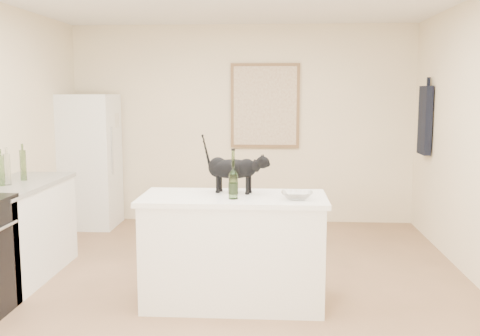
# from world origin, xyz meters

# --- Properties ---
(floor) EXTENTS (5.50, 5.50, 0.00)m
(floor) POSITION_xyz_m (0.00, 0.00, 0.00)
(floor) COLOR #976F50
(floor) RESTS_ON ground
(wall_back) EXTENTS (4.50, 0.00, 4.50)m
(wall_back) POSITION_xyz_m (0.00, 2.75, 1.30)
(wall_back) COLOR beige
(wall_back) RESTS_ON ground
(wall_front) EXTENTS (4.50, 0.00, 4.50)m
(wall_front) POSITION_xyz_m (0.00, -2.75, 1.30)
(wall_front) COLOR beige
(wall_front) RESTS_ON ground
(island_base) EXTENTS (1.44, 0.67, 0.86)m
(island_base) POSITION_xyz_m (0.10, -0.20, 0.43)
(island_base) COLOR white
(island_base) RESTS_ON floor
(island_top) EXTENTS (1.50, 0.70, 0.04)m
(island_top) POSITION_xyz_m (0.10, -0.20, 0.88)
(island_top) COLOR white
(island_top) RESTS_ON island_base
(left_cabinets) EXTENTS (0.60, 1.40, 0.86)m
(left_cabinets) POSITION_xyz_m (-1.95, 0.30, 0.43)
(left_cabinets) COLOR white
(left_cabinets) RESTS_ON floor
(left_countertop) EXTENTS (0.62, 1.44, 0.04)m
(left_countertop) POSITION_xyz_m (-1.95, 0.30, 0.88)
(left_countertop) COLOR gray
(left_countertop) RESTS_ON left_cabinets
(fridge) EXTENTS (0.68, 0.68, 1.70)m
(fridge) POSITION_xyz_m (-1.95, 2.35, 0.85)
(fridge) COLOR white
(fridge) RESTS_ON floor
(artwork_frame) EXTENTS (0.90, 0.03, 1.10)m
(artwork_frame) POSITION_xyz_m (0.30, 2.72, 1.55)
(artwork_frame) COLOR brown
(artwork_frame) RESTS_ON wall_back
(artwork_canvas) EXTENTS (0.82, 0.00, 1.02)m
(artwork_canvas) POSITION_xyz_m (0.30, 2.70, 1.55)
(artwork_canvas) COLOR beige
(artwork_canvas) RESTS_ON wall_back
(hanging_garment) EXTENTS (0.08, 0.34, 0.80)m
(hanging_garment) POSITION_xyz_m (2.19, 2.05, 1.40)
(hanging_garment) COLOR black
(hanging_garment) RESTS_ON wall_right
(black_cat) EXTENTS (0.53, 0.26, 0.36)m
(black_cat) POSITION_xyz_m (0.08, -0.07, 1.08)
(black_cat) COLOR black
(black_cat) RESTS_ON island_top
(wine_bottle) EXTENTS (0.08, 0.08, 0.35)m
(wine_bottle) POSITION_xyz_m (0.11, -0.33, 1.07)
(wine_bottle) COLOR #325C25
(wine_bottle) RESTS_ON island_top
(glass_bowl) EXTENTS (0.26, 0.26, 0.06)m
(glass_bowl) POSITION_xyz_m (0.61, -0.32, 0.93)
(glass_bowl) COLOR white
(glass_bowl) RESTS_ON island_top
(fridge_paper) EXTENTS (0.03, 0.14, 0.18)m
(fridge_paper) POSITION_xyz_m (-1.60, 2.44, 1.37)
(fridge_paper) COLOR beige
(fridge_paper) RESTS_ON fridge
(counter_bottle_cluster) EXTENTS (0.12, 0.37, 0.29)m
(counter_bottle_cluster) POSITION_xyz_m (-1.97, 0.27, 1.04)
(counter_bottle_cluster) COLOR #244918
(counter_bottle_cluster) RESTS_ON left_countertop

